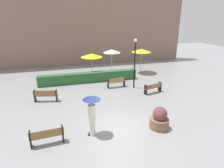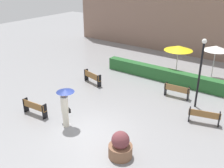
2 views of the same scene
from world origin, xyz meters
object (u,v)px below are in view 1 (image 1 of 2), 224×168
bench_far_left (46,95)px  planter_pot (159,119)px  pedestrian_with_umbrella (92,111)px  patio_umbrella_white (112,51)px  lamp_post (135,59)px  bench_far_right (153,87)px  patio_umbrella_yellow_far (141,51)px  bench_back_row (116,82)px  bench_near_left (47,136)px  patio_umbrella_yellow (92,55)px

bench_far_left → planter_pot: bearing=-41.5°
pedestrian_with_umbrella → patio_umbrella_white: 12.14m
pedestrian_with_umbrella → lamp_post: size_ratio=0.51×
bench_far_right → patio_umbrella_yellow_far: bearing=76.1°
lamp_post → patio_umbrella_yellow_far: 4.94m
patio_umbrella_white → bench_back_row: bearing=-100.8°
lamp_post → bench_back_row: bearing=160.7°
pedestrian_with_umbrella → planter_pot: (3.74, -0.38, -0.83)m
patio_umbrella_yellow_far → pedestrian_with_umbrella: bearing=-125.1°
bench_far_left → bench_far_right: bench_far_left is taller
bench_near_left → patio_umbrella_yellow: (4.15, 10.40, 1.78)m
patio_umbrella_yellow_far → lamp_post: bearing=-120.4°
pedestrian_with_umbrella → patio_umbrella_yellow_far: 12.79m
planter_pot → bench_near_left: bearing=178.9°
patio_umbrella_yellow → patio_umbrella_white: (2.41, 1.19, 0.12)m
bench_far_left → patio_umbrella_yellow_far: patio_umbrella_yellow_far is taller
lamp_post → patio_umbrella_yellow_far: lamp_post is taller
planter_pot → patio_umbrella_yellow: size_ratio=0.52×
bench_far_right → pedestrian_with_umbrella: size_ratio=0.77×
bench_far_left → planter_pot: 8.35m
lamp_post → patio_umbrella_yellow_far: bearing=59.6°
planter_pot → bench_far_right: bearing=66.5°
planter_pot → patio_umbrella_white: 11.86m
bench_far_left → bench_near_left: bench_far_left is taller
bench_far_right → patio_umbrella_yellow: bearing=125.7°
bench_near_left → lamp_post: size_ratio=0.39×
bench_near_left → planter_pot: (6.03, -0.12, 0.04)m
bench_back_row → patio_umbrella_yellow: 4.17m
bench_far_left → bench_back_row: bench_far_left is taller
bench_back_row → lamp_post: bearing=-19.3°
patio_umbrella_yellow_far → bench_far_left: bearing=-151.8°
bench_far_left → patio_umbrella_yellow: bearing=48.7°
lamp_post → patio_umbrella_yellow: lamp_post is taller
bench_back_row → bench_near_left: bench_back_row is taller
bench_far_left → pedestrian_with_umbrella: (2.52, -5.15, 0.84)m
pedestrian_with_umbrella → patio_umbrella_yellow_far: bearing=54.9°
patio_umbrella_yellow → lamp_post: bearing=-53.1°
bench_near_left → pedestrian_with_umbrella: 2.47m
bench_near_left → lamp_post: 9.82m
bench_near_left → bench_far_right: bench_near_left is taller
pedestrian_with_umbrella → planter_pot: size_ratio=1.69×
patio_umbrella_white → patio_umbrella_yellow_far: patio_umbrella_yellow_far is taller
planter_pot → lamp_post: 6.94m
bench_near_left → lamp_post: (7.13, 6.43, 2.06)m
bench_near_left → pedestrian_with_umbrella: (2.29, 0.26, 0.87)m
bench_far_left → patio_umbrella_yellow: patio_umbrella_yellow is taller
patio_umbrella_yellow → pedestrian_with_umbrella: bearing=-100.4°
pedestrian_with_umbrella → bench_far_right: bearing=37.7°
planter_pot → patio_umbrella_white: (0.53, 11.70, 1.85)m
patio_umbrella_white → bench_far_right: bearing=-76.7°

